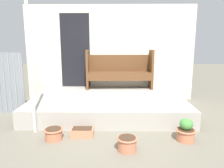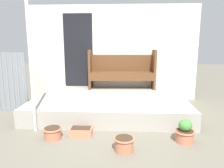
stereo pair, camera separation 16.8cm
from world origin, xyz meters
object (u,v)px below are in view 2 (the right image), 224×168
object	(u,v)px
flower_pot_left	(53,132)
flower_pot_right	(185,132)
support_post	(31,69)
flower_pot_middle	(124,143)
bench	(122,69)
planter_box_rect	(81,132)

from	to	relation	value
flower_pot_left	flower_pot_right	distance (m)	2.22
support_post	flower_pot_left	xyz separation A→B (m)	(0.43, -0.31, -1.05)
flower_pot_middle	flower_pot_right	bearing A→B (deg)	19.66
bench	flower_pot_middle	bearing A→B (deg)	-91.19
flower_pot_left	bench	bearing A→B (deg)	64.77
flower_pot_middle	planter_box_rect	world-z (taller)	flower_pot_middle
flower_pot_middle	flower_pot_right	world-z (taller)	flower_pot_right
flower_pot_left	flower_pot_middle	bearing A→B (deg)	-16.25
flower_pot_left	planter_box_rect	world-z (taller)	flower_pot_left
flower_pot_left	planter_box_rect	distance (m)	0.49
flower_pot_left	planter_box_rect	xyz separation A→B (m)	(0.47, 0.14, -0.03)
flower_pot_middle	planter_box_rect	xyz separation A→B (m)	(-0.76, 0.49, -0.05)
bench	flower_pot_left	world-z (taller)	bench
flower_pot_middle	planter_box_rect	bearing A→B (deg)	146.89
support_post	flower_pot_middle	xyz separation A→B (m)	(1.65, -0.67, -1.04)
planter_box_rect	flower_pot_right	bearing A→B (deg)	-4.45
support_post	planter_box_rect	xyz separation A→B (m)	(0.90, -0.17, -1.09)
flower_pot_right	planter_box_rect	xyz separation A→B (m)	(-1.75, 0.14, -0.09)
support_post	bench	distance (m)	2.65
support_post	flower_pot_left	size ratio (longest dim) A/B	7.10
planter_box_rect	bench	bearing A→B (deg)	73.49
bench	flower_pot_middle	xyz separation A→B (m)	(0.08, -2.78, -0.77)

